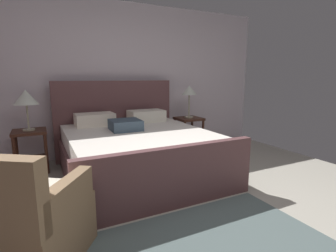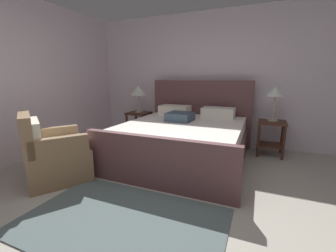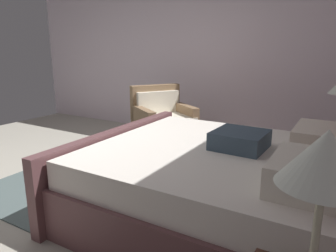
{
  "view_description": "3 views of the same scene",
  "coord_description": "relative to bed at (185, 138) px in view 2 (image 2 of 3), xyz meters",
  "views": [
    {
      "loc": [
        -1.41,
        -1.49,
        1.33
      ],
      "look_at": [
        -0.15,
        1.05,
        0.8
      ],
      "focal_mm": 27.86,
      "sensor_mm": 36.0,
      "label": 1
    },
    {
      "loc": [
        0.84,
        -1.47,
        1.31
      ],
      "look_at": [
        -0.34,
        1.28,
        0.66
      ],
      "focal_mm": 23.41,
      "sensor_mm": 36.0,
      "label": 2
    },
    {
      "loc": [
        1.97,
        2.62,
        1.4
      ],
      "look_at": [
        -0.03,
        1.43,
        0.82
      ],
      "focal_mm": 33.31,
      "sensor_mm": 36.0,
      "label": 3
    }
  ],
  "objects": [
    {
      "name": "nightstand_right",
      "position": [
        1.3,
        0.77,
        0.05
      ],
      "size": [
        0.44,
        0.44,
        0.6
      ],
      "color": "#47271A",
      "rests_on": "ground"
    },
    {
      "name": "area_rug",
      "position": [
        0.0,
        -1.79,
        -0.35
      ],
      "size": [
        1.89,
        1.21,
        0.01
      ],
      "primitive_type": "cube",
      "rotation": [
        0.0,
        0.0,
        0.01
      ],
      "color": "#536363",
      "rests_on": "ground"
    },
    {
      "name": "armchair",
      "position": [
        -1.32,
        -1.39,
        -0.0
      ],
      "size": [
        1.0,
        1.01,
        0.9
      ],
      "color": "#8B6C4C",
      "rests_on": "ground"
    },
    {
      "name": "bed",
      "position": [
        0.0,
        0.0,
        0.0
      ],
      "size": [
        1.98,
        2.16,
        1.27
      ],
      "color": "brown",
      "rests_on": "ground"
    },
    {
      "name": "nightstand_left",
      "position": [
        -1.3,
        0.75,
        0.05
      ],
      "size": [
        0.44,
        0.44,
        0.6
      ],
      "color": "#47271A",
      "rests_on": "ground"
    },
    {
      "name": "table_lamp_left",
      "position": [
        -1.3,
        0.75,
        0.7
      ],
      "size": [
        0.32,
        0.32,
        0.56
      ],
      "color": "#B7B293",
      "rests_on": "nightstand_left"
    },
    {
      "name": "table_lamp_right",
      "position": [
        1.3,
        0.77,
        0.73
      ],
      "size": [
        0.27,
        0.27,
        0.59
      ],
      "color": "#B7B293",
      "rests_on": "nightstand_right"
    },
    {
      "name": "ground_plane",
      "position": [
        0.27,
        -1.81,
        -0.36
      ],
      "size": [
        5.26,
        5.94,
        0.02
      ],
      "primitive_type": "cube",
      "color": "#AEA899"
    },
    {
      "name": "wall_back",
      "position": [
        0.27,
        1.22,
        0.94
      ],
      "size": [
        5.38,
        0.12,
        2.58
      ],
      "primitive_type": "cube",
      "color": "silver",
      "rests_on": "ground"
    }
  ]
}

